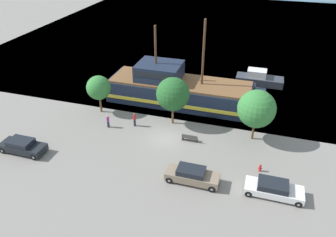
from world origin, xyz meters
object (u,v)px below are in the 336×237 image
(pirate_ship, at_px, (178,89))
(parked_car_curb_rear, at_px, (192,175))
(pedestrian_walking_far, at_px, (135,119))
(moored_boat_dockside, at_px, (259,79))
(bench_promenade_east, at_px, (190,138))
(parked_car_curb_mid, at_px, (274,189))
(pedestrian_walking_near, at_px, (108,121))
(parked_car_curb_front, at_px, (22,146))
(fire_hydrant, at_px, (260,168))

(pirate_ship, distance_m, parked_car_curb_rear, 15.54)
(pedestrian_walking_far, bearing_deg, moored_boat_dockside, 51.06)
(moored_boat_dockside, bearing_deg, bench_promenade_east, -109.59)
(parked_car_curb_rear, bearing_deg, pedestrian_walking_far, 139.33)
(parked_car_curb_mid, bearing_deg, pedestrian_walking_near, 162.60)
(parked_car_curb_front, xyz_separation_m, parked_car_curb_mid, (24.68, 1.08, -0.04))
(parked_car_curb_front, relative_size, pedestrian_walking_far, 2.79)
(fire_hydrant, bearing_deg, moored_boat_dockside, 94.11)
(moored_boat_dockside, height_order, pedestrian_walking_near, moored_boat_dockside)
(parked_car_curb_mid, relative_size, fire_hydrant, 6.44)
(moored_boat_dockside, distance_m, pedestrian_walking_far, 20.54)
(moored_boat_dockside, relative_size, pedestrian_walking_near, 4.28)
(parked_car_curb_rear, bearing_deg, bench_promenade_east, 105.64)
(bench_promenade_east, relative_size, pedestrian_walking_far, 1.01)
(parked_car_curb_mid, bearing_deg, pirate_ship, 131.33)
(moored_boat_dockside, relative_size, pedestrian_walking_far, 3.94)
(bench_promenade_east, xyz_separation_m, pedestrian_walking_far, (-6.81, 1.16, 0.42))
(pirate_ship, xyz_separation_m, fire_hydrant, (11.16, -11.23, -1.44))
(moored_boat_dockside, height_order, parked_car_curb_rear, moored_boat_dockside)
(parked_car_curb_rear, bearing_deg, moored_boat_dockside, 79.39)
(parked_car_curb_mid, distance_m, pedestrian_walking_near, 19.30)
(pirate_ship, distance_m, bench_promenade_east, 9.23)
(parked_car_curb_front, height_order, parked_car_curb_mid, parked_car_curb_front)
(pirate_ship, distance_m, parked_car_curb_mid, 18.85)
(parked_car_curb_mid, bearing_deg, fire_hydrant, 113.63)
(bench_promenade_east, bearing_deg, parked_car_curb_mid, -33.18)
(fire_hydrant, height_order, pedestrian_walking_far, pedestrian_walking_far)
(parked_car_curb_front, xyz_separation_m, parked_car_curb_rear, (17.61, 0.65, 0.03))
(parked_car_curb_mid, relative_size, pedestrian_walking_far, 2.92)
(parked_car_curb_rear, bearing_deg, pedestrian_walking_near, 151.36)
(moored_boat_dockside, height_order, fire_hydrant, moored_boat_dockside)
(parked_car_curb_rear, relative_size, pedestrian_walking_far, 2.86)
(fire_hydrant, xyz_separation_m, pedestrian_walking_far, (-14.35, 4.02, 0.44))
(moored_boat_dockside, xyz_separation_m, parked_car_curb_rear, (-4.37, -23.32, -0.05))
(parked_car_curb_front, height_order, pedestrian_walking_near, pedestrian_walking_near)
(pedestrian_walking_far, bearing_deg, fire_hydrant, -15.66)
(pedestrian_walking_near, bearing_deg, pirate_ship, 54.32)
(parked_car_curb_rear, bearing_deg, fire_hydrant, 29.77)
(parked_car_curb_mid, distance_m, fire_hydrant, 3.17)
(fire_hydrant, bearing_deg, bench_promenade_east, 159.20)
(parked_car_curb_front, distance_m, fire_hydrant, 23.75)
(parked_car_curb_mid, xyz_separation_m, bench_promenade_east, (-8.80, 5.75, -0.24))
(parked_car_curb_front, height_order, fire_hydrant, parked_car_curb_front)
(parked_car_curb_rear, height_order, fire_hydrant, parked_car_curb_rear)
(fire_hydrant, distance_m, pedestrian_walking_near, 17.40)
(pirate_ship, bearing_deg, pedestrian_walking_far, -113.88)
(pirate_ship, bearing_deg, parked_car_curb_mid, -48.67)
(parked_car_curb_front, relative_size, parked_car_curb_rear, 0.98)
(parked_car_curb_mid, height_order, fire_hydrant, parked_car_curb_mid)
(parked_car_curb_rear, bearing_deg, parked_car_curb_mid, 3.46)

